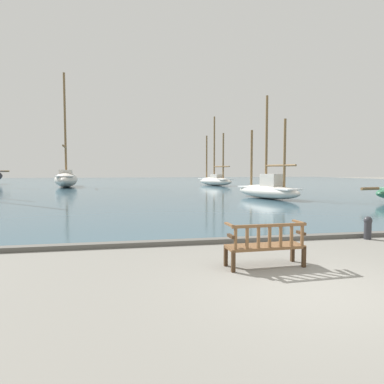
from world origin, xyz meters
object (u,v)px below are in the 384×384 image
sailboat_centre_channel (66,178)px  sailboat_distant_harbor (268,189)px  park_bench (265,244)px  sailboat_mid_port (215,180)px  mooring_bollard (368,226)px

sailboat_centre_channel → sailboat_distant_harbor: bearing=-50.7°
park_bench → sailboat_mid_port: (8.06, 34.36, 0.33)m
sailboat_mid_port → mooring_bollard: bearing=-97.1°
sailboat_centre_channel → mooring_bollard: bearing=-67.4°
sailboat_mid_port → sailboat_distant_harbor: bearing=-94.4°
sailboat_distant_harbor → mooring_bollard: bearing=-101.1°
sailboat_distant_harbor → mooring_bollard: 13.10m
sailboat_centre_channel → sailboat_mid_port: (17.48, -0.08, -0.26)m
park_bench → sailboat_mid_port: size_ratio=0.19×
mooring_bollard → sailboat_mid_port: bearing=82.9°
sailboat_mid_port → sailboat_distant_harbor: (-1.51, -19.41, -0.07)m
park_bench → sailboat_centre_channel: 35.71m
sailboat_centre_channel → mooring_bollard: sailboat_centre_channel is taller
park_bench → sailboat_centre_channel: (-9.42, 34.44, 0.60)m
park_bench → sailboat_distant_harbor: (6.55, 14.95, 0.27)m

